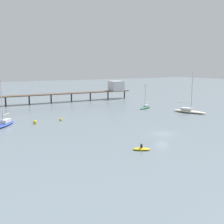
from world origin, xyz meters
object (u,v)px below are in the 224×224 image
sailboat_blue (4,123)px  mooring_buoy_inner (35,122)px  pier (95,89)px  dinghy_yellow (141,149)px  sailboat_green (146,107)px  mooring_buoy_outer (61,119)px  sailboat_cream (189,110)px

sailboat_blue → mooring_buoy_inner: 6.43m
pier → dinghy_yellow: pier is taller
mooring_buoy_inner → pier: bearing=46.2°
sailboat_green → dinghy_yellow: bearing=-127.8°
mooring_buoy_outer → pier: bearing=52.0°
sailboat_blue → mooring_buoy_outer: size_ratio=16.72×
sailboat_blue → mooring_buoy_outer: (12.60, -0.79, -0.33)m
mooring_buoy_outer → mooring_buoy_inner: mooring_buoy_inner is taller
dinghy_yellow → mooring_buoy_outer: (-2.62, 28.99, 0.10)m
sailboat_green → mooring_buoy_outer: sailboat_green is taller
sailboat_cream → sailboat_blue: sailboat_cream is taller
mooring_buoy_outer → mooring_buoy_inner: bearing=-176.1°
sailboat_blue → sailboat_cream: bearing=-9.1°
pier → mooring_buoy_outer: 42.25m
sailboat_cream → sailboat_blue: 48.36m
sailboat_cream → sailboat_green: size_ratio=1.48×
pier → mooring_buoy_outer: (-25.93, -33.14, -3.85)m
mooring_buoy_inner → sailboat_cream: bearing=-8.8°
mooring_buoy_inner → sailboat_green: bearing=9.8°
sailboat_green → mooring_buoy_inner: sailboat_green is taller
pier → mooring_buoy_outer: bearing=-128.0°
sailboat_cream → mooring_buoy_outer: (-35.15, 6.86, -0.32)m
sailboat_green → dinghy_yellow: 44.00m
pier → mooring_buoy_inner: 46.68m
mooring_buoy_inner → mooring_buoy_outer: bearing=3.9°
sailboat_blue → mooring_buoy_outer: sailboat_blue is taller
pier → mooring_buoy_outer: pier is taller
pier → sailboat_green: sailboat_green is taller
dinghy_yellow → mooring_buoy_inner: dinghy_yellow is taller
dinghy_yellow → sailboat_cream: bearing=34.2°
sailboat_blue → mooring_buoy_inner: sailboat_blue is taller
sailboat_green → sailboat_blue: bearing=-173.2°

